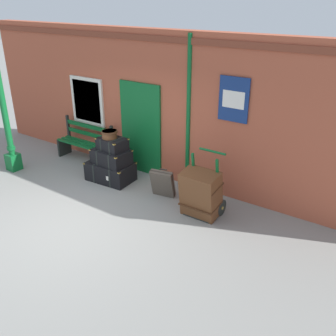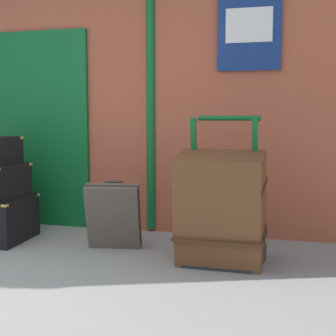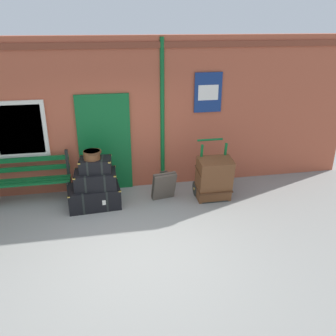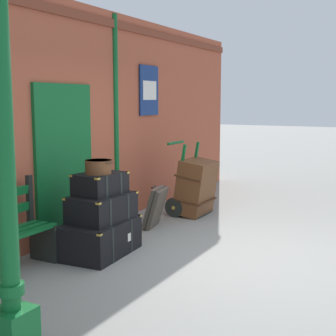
# 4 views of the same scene
# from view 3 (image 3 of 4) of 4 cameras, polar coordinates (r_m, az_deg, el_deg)

# --- Properties ---
(ground_plane) EXTENTS (60.00, 60.00, 0.00)m
(ground_plane) POSITION_cam_3_polar(r_m,az_deg,el_deg) (6.02, -5.17, -12.82)
(ground_plane) COLOR gray
(brick_facade) EXTENTS (10.40, 0.35, 3.20)m
(brick_facade) POSITION_cam_3_polar(r_m,az_deg,el_deg) (7.74, -7.78, 8.24)
(brick_facade) COLOR #AD5138
(brick_facade) RESTS_ON ground
(platform_bench) EXTENTS (1.60, 0.43, 1.01)m
(platform_bench) POSITION_cam_3_polar(r_m,az_deg,el_deg) (7.83, -21.06, -1.87)
(platform_bench) COLOR #0F5B28
(platform_bench) RESTS_ON ground
(steamer_trunk_base) EXTENTS (1.05, 0.72, 0.43)m
(steamer_trunk_base) POSITION_cam_3_polar(r_m,az_deg,el_deg) (7.33, -11.63, -4.44)
(steamer_trunk_base) COLOR black
(steamer_trunk_base) RESTS_ON ground
(steamer_trunk_middle) EXTENTS (0.83, 0.57, 0.33)m
(steamer_trunk_middle) POSITION_cam_3_polar(r_m,az_deg,el_deg) (7.18, -11.44, -1.76)
(steamer_trunk_middle) COLOR black
(steamer_trunk_middle) RESTS_ON steamer_trunk_base
(steamer_trunk_top) EXTENTS (0.64, 0.50, 0.27)m
(steamer_trunk_top) POSITION_cam_3_polar(r_m,az_deg,el_deg) (7.10, -11.44, 0.50)
(steamer_trunk_top) COLOR black
(steamer_trunk_top) RESTS_ON steamer_trunk_middle
(round_hatbox) EXTENTS (0.34, 0.33, 0.17)m
(round_hatbox) POSITION_cam_3_polar(r_m,az_deg,el_deg) (7.00, -11.99, 2.14)
(round_hatbox) COLOR brown
(round_hatbox) RESTS_ON steamer_trunk_top
(porters_trolley) EXTENTS (0.71, 0.56, 1.21)m
(porters_trolley) POSITION_cam_3_polar(r_m,az_deg,el_deg) (7.62, 6.84, -2.52)
(porters_trolley) COLOR black
(porters_trolley) RESTS_ON ground
(large_brown_trunk) EXTENTS (0.70, 0.56, 0.93)m
(large_brown_trunk) POSITION_cam_3_polar(r_m,az_deg,el_deg) (7.40, 7.31, -1.71)
(large_brown_trunk) COLOR brown
(large_brown_trunk) RESTS_ON ground
(suitcase_charcoal) EXTENTS (0.52, 0.37, 0.62)m
(suitcase_charcoal) POSITION_cam_3_polar(r_m,az_deg,el_deg) (7.41, -0.66, -2.85)
(suitcase_charcoal) COLOR #51473D
(suitcase_charcoal) RESTS_ON ground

